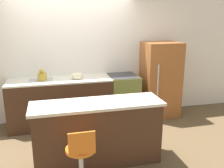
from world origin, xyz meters
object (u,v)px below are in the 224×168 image
Objects in this scene: oven_range at (123,97)px; mixing_bowl at (77,76)px; refrigerator at (160,80)px; stool_chair at (81,160)px; kettle at (42,76)px.

mixing_bowl is (-0.95, -0.02, 0.52)m from oven_range.
refrigerator is 1.90× the size of stool_chair.
refrigerator is at bearing 0.96° from mixing_bowl.
kettle is at bearing -179.30° from refrigerator.
oven_range is 1.12× the size of stool_chair.
mixing_bowl is (-1.79, -0.03, 0.19)m from refrigerator.
mixing_bowl is at bearing -178.94° from oven_range.
refrigerator is 2.90m from stool_chair.
oven_range is 0.59× the size of refrigerator.
refrigerator reaches higher than kettle.
refrigerator reaches higher than mixing_bowl.
stool_chair is at bearing -119.20° from oven_range.
stool_chair is 4.11× the size of mixing_bowl.
mixing_bowl reaches higher than oven_range.
mixing_bowl is (0.66, 0.00, -0.04)m from kettle.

